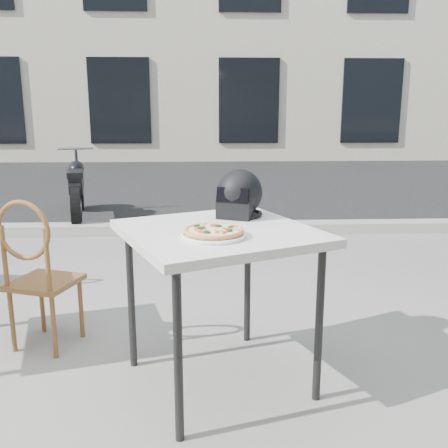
{
  "coord_description": "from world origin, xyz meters",
  "views": [
    {
      "loc": [
        0.44,
        -2.58,
        1.4
      ],
      "look_at": [
        0.54,
        -0.32,
        0.88
      ],
      "focal_mm": 40.0,
      "sensor_mm": 36.0,
      "label": 1
    }
  ],
  "objects_px": {
    "plate": "(214,235)",
    "motorcycle": "(77,189)",
    "cafe_chair_main": "(36,267)",
    "cafe_table_main": "(219,243)",
    "pizza": "(214,231)",
    "helmet": "(239,196)"
  },
  "relations": [
    {
      "from": "cafe_chair_main",
      "to": "motorcycle",
      "type": "bearing_deg",
      "value": -61.24
    },
    {
      "from": "pizza",
      "to": "helmet",
      "type": "bearing_deg",
      "value": 71.64
    },
    {
      "from": "pizza",
      "to": "motorcycle",
      "type": "distance_m",
      "value": 4.56
    },
    {
      "from": "plate",
      "to": "helmet",
      "type": "xyz_separation_m",
      "value": [
        0.15,
        0.45,
        0.11
      ]
    },
    {
      "from": "helmet",
      "to": "motorcycle",
      "type": "relative_size",
      "value": 0.19
    },
    {
      "from": "cafe_table_main",
      "to": "plate",
      "type": "relative_size",
      "value": 3.43
    },
    {
      "from": "cafe_table_main",
      "to": "cafe_chair_main",
      "type": "xyz_separation_m",
      "value": [
        -1.04,
        0.41,
        -0.24
      ]
    },
    {
      "from": "cafe_chair_main",
      "to": "helmet",
      "type": "bearing_deg",
      "value": -167.57
    },
    {
      "from": "cafe_chair_main",
      "to": "motorcycle",
      "type": "height_order",
      "value": "cafe_chair_main"
    },
    {
      "from": "pizza",
      "to": "cafe_chair_main",
      "type": "distance_m",
      "value": 1.21
    },
    {
      "from": "cafe_table_main",
      "to": "cafe_chair_main",
      "type": "height_order",
      "value": "cafe_chair_main"
    },
    {
      "from": "plate",
      "to": "cafe_chair_main",
      "type": "relative_size",
      "value": 0.36
    },
    {
      "from": "plate",
      "to": "cafe_chair_main",
      "type": "height_order",
      "value": "cafe_chair_main"
    },
    {
      "from": "plate",
      "to": "motorcycle",
      "type": "xyz_separation_m",
      "value": [
        -1.66,
        4.22,
        -0.44
      ]
    },
    {
      "from": "motorcycle",
      "to": "cafe_table_main",
      "type": "bearing_deg",
      "value": -79.24
    },
    {
      "from": "motorcycle",
      "to": "pizza",
      "type": "bearing_deg",
      "value": -80.4
    },
    {
      "from": "cafe_table_main",
      "to": "helmet",
      "type": "bearing_deg",
      "value": 67.33
    },
    {
      "from": "cafe_table_main",
      "to": "motorcycle",
      "type": "bearing_deg",
      "value": 112.65
    },
    {
      "from": "cafe_table_main",
      "to": "pizza",
      "type": "xyz_separation_m",
      "value": [
        -0.03,
        -0.16,
        0.1
      ]
    },
    {
      "from": "cafe_table_main",
      "to": "helmet",
      "type": "relative_size",
      "value": 3.39
    },
    {
      "from": "pizza",
      "to": "plate",
      "type": "bearing_deg",
      "value": -109.5
    },
    {
      "from": "cafe_table_main",
      "to": "plate",
      "type": "bearing_deg",
      "value": -100.38
    }
  ]
}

